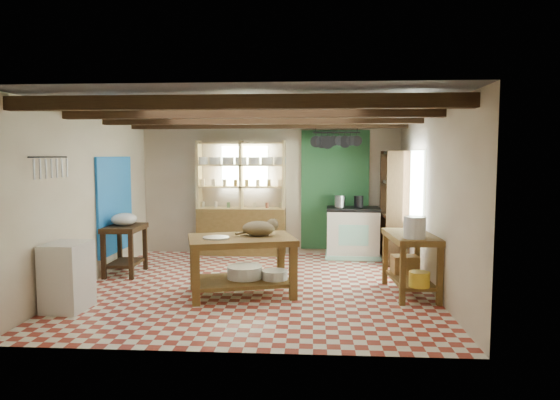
# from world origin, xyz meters

# --- Properties ---
(floor) EXTENTS (5.00, 5.00, 0.02)m
(floor) POSITION_xyz_m (0.00, 0.00, -0.01)
(floor) COLOR maroon
(floor) RESTS_ON ground
(ceiling) EXTENTS (5.00, 5.00, 0.02)m
(ceiling) POSITION_xyz_m (0.00, 0.00, 2.60)
(ceiling) COLOR #4F4F54
(ceiling) RESTS_ON wall_back
(wall_back) EXTENTS (5.00, 0.04, 2.60)m
(wall_back) POSITION_xyz_m (0.00, 2.50, 1.30)
(wall_back) COLOR beige
(wall_back) RESTS_ON floor
(wall_front) EXTENTS (5.00, 0.04, 2.60)m
(wall_front) POSITION_xyz_m (0.00, -2.50, 1.30)
(wall_front) COLOR beige
(wall_front) RESTS_ON floor
(wall_left) EXTENTS (0.04, 5.00, 2.60)m
(wall_left) POSITION_xyz_m (-2.50, 0.00, 1.30)
(wall_left) COLOR beige
(wall_left) RESTS_ON floor
(wall_right) EXTENTS (0.04, 5.00, 2.60)m
(wall_right) POSITION_xyz_m (2.50, 0.00, 1.30)
(wall_right) COLOR beige
(wall_right) RESTS_ON floor
(ceiling_beams) EXTENTS (5.00, 3.80, 0.15)m
(ceiling_beams) POSITION_xyz_m (0.00, 0.00, 2.48)
(ceiling_beams) COLOR #322011
(ceiling_beams) RESTS_ON ceiling
(blue_wall_patch) EXTENTS (0.04, 1.40, 1.60)m
(blue_wall_patch) POSITION_xyz_m (-2.47, 0.90, 1.10)
(blue_wall_patch) COLOR blue
(blue_wall_patch) RESTS_ON wall_left
(green_wall_patch) EXTENTS (1.30, 0.04, 2.30)m
(green_wall_patch) POSITION_xyz_m (1.25, 2.47, 1.25)
(green_wall_patch) COLOR #1F4E29
(green_wall_patch) RESTS_ON wall_back
(window_back) EXTENTS (0.90, 0.02, 0.80)m
(window_back) POSITION_xyz_m (-0.50, 2.48, 1.70)
(window_back) COLOR white
(window_back) RESTS_ON wall_back
(window_right) EXTENTS (0.02, 1.30, 1.20)m
(window_right) POSITION_xyz_m (2.48, 1.00, 1.40)
(window_right) COLOR white
(window_right) RESTS_ON wall_right
(utensil_rail) EXTENTS (0.06, 0.90, 0.28)m
(utensil_rail) POSITION_xyz_m (-2.44, -1.20, 1.78)
(utensil_rail) COLOR black
(utensil_rail) RESTS_ON wall_left
(pot_rack) EXTENTS (0.86, 0.12, 0.36)m
(pot_rack) POSITION_xyz_m (1.25, 2.05, 2.18)
(pot_rack) COLOR black
(pot_rack) RESTS_ON ceiling
(shelving_unit) EXTENTS (1.70, 0.34, 2.20)m
(shelving_unit) POSITION_xyz_m (-0.55, 2.31, 1.10)
(shelving_unit) COLOR #D2B779
(shelving_unit) RESTS_ON floor
(tall_rack) EXTENTS (0.40, 0.86, 2.00)m
(tall_rack) POSITION_xyz_m (2.28, 1.80, 1.00)
(tall_rack) COLOR #322011
(tall_rack) RESTS_ON floor
(work_table) EXTENTS (1.62, 1.29, 0.80)m
(work_table) POSITION_xyz_m (-0.15, -0.45, 0.40)
(work_table) COLOR brown
(work_table) RESTS_ON floor
(stove) EXTENTS (1.00, 0.70, 0.95)m
(stove) POSITION_xyz_m (1.58, 2.15, 0.48)
(stove) COLOR beige
(stove) RESTS_ON floor
(prep_table) EXTENTS (0.55, 0.79, 0.80)m
(prep_table) POSITION_xyz_m (-2.20, 0.59, 0.40)
(prep_table) COLOR #322011
(prep_table) RESTS_ON floor
(white_cabinet) EXTENTS (0.50, 0.59, 0.84)m
(white_cabinet) POSITION_xyz_m (-2.22, -1.28, 0.42)
(white_cabinet) COLOR silver
(white_cabinet) RESTS_ON floor
(right_counter) EXTENTS (0.66, 1.21, 0.84)m
(right_counter) POSITION_xyz_m (2.18, -0.28, 0.42)
(right_counter) COLOR brown
(right_counter) RESTS_ON floor
(cat) EXTENTS (0.56, 0.51, 0.21)m
(cat) POSITION_xyz_m (0.07, -0.34, 0.91)
(cat) COLOR olive
(cat) RESTS_ON work_table
(steel_tray) EXTENTS (0.44, 0.44, 0.02)m
(steel_tray) POSITION_xyz_m (-0.48, -0.60, 0.81)
(steel_tray) COLOR #A0A0A8
(steel_tray) RESTS_ON work_table
(basin_large) EXTENTS (0.60, 0.60, 0.17)m
(basin_large) POSITION_xyz_m (-0.12, -0.39, 0.30)
(basin_large) COLOR silver
(basin_large) RESTS_ON work_table
(basin_small) EXTENTS (0.44, 0.44, 0.12)m
(basin_small) POSITION_xyz_m (0.31, -0.43, 0.28)
(basin_small) COLOR silver
(basin_small) RESTS_ON work_table
(kettle_left) EXTENTS (0.20, 0.20, 0.22)m
(kettle_left) POSITION_xyz_m (1.33, 2.16, 1.06)
(kettle_left) COLOR #A0A0A8
(kettle_left) RESTS_ON stove
(kettle_right) EXTENTS (0.18, 0.18, 0.22)m
(kettle_right) POSITION_xyz_m (1.68, 2.15, 1.06)
(kettle_right) COLOR black
(kettle_right) RESTS_ON stove
(enamel_bowl) EXTENTS (0.41, 0.41, 0.20)m
(enamel_bowl) POSITION_xyz_m (-2.20, 0.59, 0.90)
(enamel_bowl) COLOR silver
(enamel_bowl) RESTS_ON prep_table
(white_bucket) EXTENTS (0.30, 0.30, 0.29)m
(white_bucket) POSITION_xyz_m (2.15, -0.64, 0.99)
(white_bucket) COLOR silver
(white_bucket) RESTS_ON right_counter
(wicker_basket) EXTENTS (0.38, 0.31, 0.25)m
(wicker_basket) POSITION_xyz_m (2.16, 0.02, 0.35)
(wicker_basket) COLOR #9D733F
(wicker_basket) RESTS_ON right_counter
(yellow_tub) EXTENTS (0.28, 0.28, 0.20)m
(yellow_tub) POSITION_xyz_m (2.21, -0.73, 0.32)
(yellow_tub) COLOR gold
(yellow_tub) RESTS_ON right_counter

